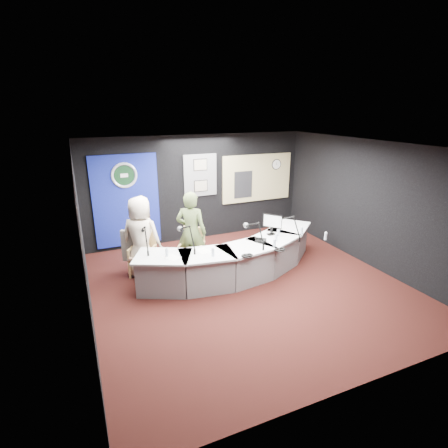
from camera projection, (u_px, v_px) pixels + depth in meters
name	position (u px, v px, depth m)	size (l,w,h in m)	color
ground	(248.00, 285.00, 7.15)	(6.00, 6.00, 0.00)	black
ceiling	(252.00, 146.00, 6.25)	(6.00, 6.00, 0.02)	silver
wall_back	(198.00, 188.00, 9.31)	(6.00, 0.02, 2.80)	black
wall_front	(367.00, 293.00, 4.09)	(6.00, 0.02, 2.80)	black
wall_left	(83.00, 243.00, 5.58)	(0.02, 6.00, 2.80)	black
wall_right	(369.00, 204.00, 7.82)	(0.02, 6.00, 2.80)	black
broadcast_desk	(235.00, 259.00, 7.49)	(4.50, 1.90, 0.75)	silver
backdrop_panel	(126.00, 201.00, 8.62)	(1.60, 0.05, 2.30)	navy
agency_seal	(124.00, 175.00, 8.38)	(0.63, 0.63, 0.07)	silver
seal_center	(124.00, 175.00, 8.39)	(0.48, 0.48, 0.01)	black
pinboard	(200.00, 175.00, 9.19)	(0.90, 0.04, 1.10)	slate
framed_photo_upper	(200.00, 165.00, 9.08)	(0.34, 0.02, 0.27)	gray
framed_photo_lower	(201.00, 186.00, 9.26)	(0.34, 0.02, 0.27)	gray
booth_window_frame	(257.00, 178.00, 9.89)	(2.12, 0.06, 1.32)	tan
booth_glow	(257.00, 178.00, 9.88)	(2.00, 0.02, 1.20)	#FFF1A1
equipment_rack	(243.00, 185.00, 9.74)	(0.55, 0.02, 0.75)	black
wall_clock	(276.00, 164.00, 9.98)	(0.28, 0.28, 0.01)	white
armchair_left	(142.00, 253.00, 7.41)	(0.58, 0.58, 1.04)	tan
armchair_right	(192.00, 248.00, 7.61)	(0.60, 0.60, 1.06)	tan
draped_jacket	(133.00, 246.00, 7.51)	(0.50, 0.10, 0.70)	#6C645B
person_man	(141.00, 237.00, 7.30)	(0.86, 0.56, 1.75)	beige
person_woman	(191.00, 233.00, 7.49)	(0.66, 0.43, 1.81)	#4D5E31
computer_monitor	(272.00, 221.00, 7.71)	(0.43, 0.03, 0.30)	black
desk_phone	(261.00, 240.00, 7.40)	(0.22, 0.18, 0.06)	black
headphones_near	(280.00, 249.00, 6.95)	(0.22, 0.22, 0.04)	black
headphones_far	(247.00, 255.00, 6.67)	(0.23, 0.23, 0.04)	black
paper_stack	(171.00, 257.00, 6.63)	(0.23, 0.33, 0.00)	white
notepad	(203.00, 251.00, 6.93)	(0.22, 0.32, 0.00)	white
boom_mic_a	(145.00, 236.00, 6.88)	(0.16, 0.74, 0.60)	black
boom_mic_b	(187.00, 235.00, 6.92)	(0.22, 0.73, 0.60)	black
boom_mic_c	(255.00, 231.00, 7.12)	(0.21, 0.73, 0.60)	black
boom_mic_d	(288.00, 225.00, 7.51)	(0.34, 0.70, 0.60)	black
water_bottles	(249.00, 242.00, 7.13)	(3.42, 0.69, 0.18)	silver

